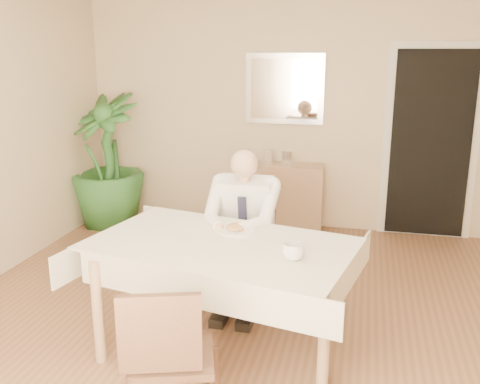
% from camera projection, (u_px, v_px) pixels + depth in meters
% --- Properties ---
extents(room, '(5.00, 5.02, 2.60)m').
position_uv_depth(room, '(228.00, 155.00, 3.55)').
color(room, brown).
rests_on(room, ground).
extents(doorway, '(0.96, 0.07, 2.10)m').
position_uv_depth(doorway, '(430.00, 145.00, 5.60)').
color(doorway, silver).
rests_on(doorway, ground).
extents(mirror, '(0.86, 0.04, 0.76)m').
position_uv_depth(mirror, '(284.00, 89.00, 5.80)').
color(mirror, silver).
rests_on(mirror, room).
extents(dining_table, '(1.92, 1.37, 0.75)m').
position_uv_depth(dining_table, '(221.00, 255.00, 3.52)').
color(dining_table, '#A17E5B').
rests_on(dining_table, ground).
extents(chair_far, '(0.42, 0.42, 0.84)m').
position_uv_depth(chair_far, '(249.00, 239.00, 4.40)').
color(chair_far, '#3E261B').
rests_on(chair_far, ground).
extents(chair_near, '(0.51, 0.52, 0.86)m').
position_uv_depth(chair_near, '(169.00, 354.00, 2.72)').
color(chair_near, '#3E261B').
rests_on(chair_near, ground).
extents(seated_man, '(0.48, 0.72, 1.24)m').
position_uv_depth(seated_man, '(241.00, 223.00, 4.07)').
color(seated_man, white).
rests_on(seated_man, ground).
extents(plate, '(0.26, 0.26, 0.02)m').
position_uv_depth(plate, '(236.00, 230.00, 3.71)').
color(plate, white).
rests_on(plate, dining_table).
extents(food, '(0.14, 0.14, 0.06)m').
position_uv_depth(food, '(236.00, 227.00, 3.71)').
color(food, brown).
rests_on(food, dining_table).
extents(knife, '(0.01, 0.13, 0.01)m').
position_uv_depth(knife, '(240.00, 231.00, 3.64)').
color(knife, silver).
rests_on(knife, dining_table).
extents(fork, '(0.01, 0.13, 0.01)m').
position_uv_depth(fork, '(228.00, 230.00, 3.66)').
color(fork, silver).
rests_on(fork, dining_table).
extents(coffee_mug, '(0.17, 0.17, 0.10)m').
position_uv_depth(coffee_mug, '(293.00, 252.00, 3.21)').
color(coffee_mug, white).
rests_on(coffee_mug, dining_table).
extents(sideboard, '(0.95, 0.37, 0.74)m').
position_uv_depth(sideboard, '(280.00, 197.00, 5.97)').
color(sideboard, '#A17E5B').
rests_on(sideboard, ground).
extents(photo_frame_left, '(0.10, 0.02, 0.14)m').
position_uv_depth(photo_frame_left, '(245.00, 156.00, 5.99)').
color(photo_frame_left, silver).
rests_on(photo_frame_left, sideboard).
extents(photo_frame_center, '(0.10, 0.02, 0.14)m').
position_uv_depth(photo_frame_center, '(268.00, 156.00, 5.95)').
color(photo_frame_center, silver).
rests_on(photo_frame_center, sideboard).
extents(photo_frame_right, '(0.10, 0.02, 0.14)m').
position_uv_depth(photo_frame_right, '(287.00, 157.00, 5.89)').
color(photo_frame_right, silver).
rests_on(photo_frame_right, sideboard).
extents(potted_palm, '(1.11, 1.11, 1.50)m').
position_uv_depth(potted_palm, '(106.00, 161.00, 6.03)').
color(potted_palm, '#235320').
rests_on(potted_palm, ground).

